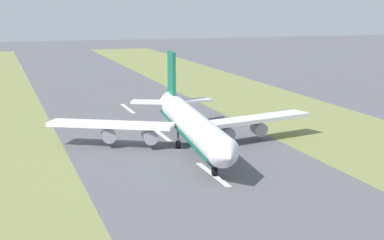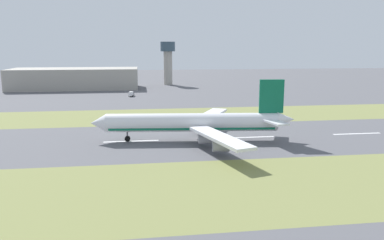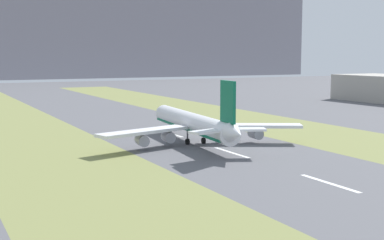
{
  "view_description": "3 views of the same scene",
  "coord_description": "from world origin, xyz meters",
  "px_view_note": "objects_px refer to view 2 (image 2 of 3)",
  "views": [
    {
      "loc": [
        40.03,
        135.37,
        33.41
      ],
      "look_at": [
        -2.12,
        1.76,
        7.0
      ],
      "focal_mm": 60.0,
      "sensor_mm": 36.0,
      "label": 1
    },
    {
      "loc": [
        -121.32,
        18.2,
        30.38
      ],
      "look_at": [
        -2.12,
        1.76,
        7.0
      ],
      "focal_mm": 35.0,
      "sensor_mm": 36.0,
      "label": 2
    },
    {
      "loc": [
        -75.15,
        -143.25,
        26.7
      ],
      "look_at": [
        -2.12,
        1.76,
        7.0
      ],
      "focal_mm": 50.0,
      "sensor_mm": 36.0,
      "label": 3
    }
  ],
  "objects_px": {
    "airplane_main_jet": "(198,123)",
    "terminal_building": "(75,79)",
    "control_tower": "(168,58)",
    "service_truck": "(131,94)"
  },
  "relations": [
    {
      "from": "airplane_main_jet",
      "to": "terminal_building",
      "type": "xyz_separation_m",
      "value": [
        169.66,
        66.44,
        1.55
      ]
    },
    {
      "from": "control_tower",
      "to": "service_truck",
      "type": "relative_size",
      "value": 5.53
    },
    {
      "from": "airplane_main_jet",
      "to": "terminal_building",
      "type": "relative_size",
      "value": 0.73
    },
    {
      "from": "airplane_main_jet",
      "to": "terminal_building",
      "type": "height_order",
      "value": "airplane_main_jet"
    },
    {
      "from": "control_tower",
      "to": "airplane_main_jet",
      "type": "bearing_deg",
      "value": 178.65
    },
    {
      "from": "airplane_main_jet",
      "to": "control_tower",
      "type": "distance_m",
      "value": 192.21
    },
    {
      "from": "service_truck",
      "to": "terminal_building",
      "type": "bearing_deg",
      "value": 39.62
    },
    {
      "from": "terminal_building",
      "to": "control_tower",
      "type": "relative_size",
      "value": 2.63
    },
    {
      "from": "terminal_building",
      "to": "service_truck",
      "type": "distance_m",
      "value": 66.46
    },
    {
      "from": "airplane_main_jet",
      "to": "terminal_building",
      "type": "bearing_deg",
      "value": 21.39
    }
  ]
}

